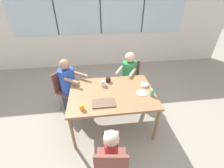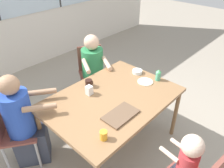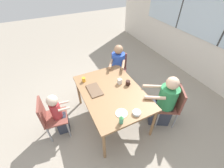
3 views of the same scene
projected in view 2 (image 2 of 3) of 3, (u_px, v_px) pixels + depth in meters
The scene contains 13 objects.
ground_plane at pixel (112, 143), 2.91m from camera, with size 16.00×16.00×0.00m, color gray.
dining_table at pixel (112, 101), 2.52m from camera, with size 1.50×1.07×0.77m.
chair_for_woman_green_shirt at pixel (91, 68), 3.55m from camera, with size 0.55×0.55×0.88m.
chair_for_man_blue_shirt at pixel (9, 128), 2.41m from camera, with size 0.56×0.56×0.88m.
person_woman_green_shirt at pixel (94, 74), 3.42m from camera, with size 0.58×0.68×1.14m.
person_man_blue_shirt at pixel (25, 125), 2.43m from camera, with size 0.62×0.56×1.19m.
food_tray_dark at pixel (121, 115), 2.22m from camera, with size 0.37×0.22×0.02m.
coffee_mug at pixel (89, 83), 2.65m from camera, with size 0.09×0.08×0.09m.
sippy_cup at pixel (158, 75), 2.75m from camera, with size 0.07×0.07×0.15m.
juice_glass at pixel (104, 135), 1.94m from camera, with size 0.07×0.07×0.09m.
milk_carton_small at pixel (89, 90), 2.51m from camera, with size 0.07×0.07×0.11m.
bowl_white_shallow at pixel (137, 72), 2.93m from camera, with size 0.13×0.13×0.05m.
plate_tortillas at pixel (145, 82), 2.75m from camera, with size 0.20×0.20×0.01m.
Camera 2 is at (-1.46, -1.36, 2.26)m, focal length 35.00 mm.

